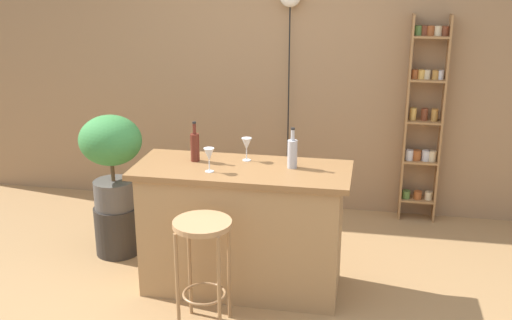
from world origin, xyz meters
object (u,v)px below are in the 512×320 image
at_px(bar_stool, 203,249).
at_px(bottle_vinegar, 292,153).
at_px(potted_plant, 111,152).
at_px(wine_glass_center, 246,144).
at_px(plant_stool, 117,230).
at_px(spice_shelf, 424,119).
at_px(wine_glass_left, 209,155).
at_px(pendant_globe_light, 290,1).
at_px(bottle_soda_blue, 195,146).

relative_size(bar_stool, bottle_vinegar, 2.63).
relative_size(potted_plant, wine_glass_center, 4.56).
distance_m(plant_stool, bottle_vinegar, 1.68).
bearing_deg(potted_plant, spice_shelf, 25.74).
height_order(wine_glass_left, pendant_globe_light, pendant_globe_light).
xyz_separation_m(spice_shelf, plant_stool, (-2.40, -1.16, -0.74)).
distance_m(bar_stool, plant_stool, 1.37).
bearing_deg(plant_stool, potted_plant, 90.00).
distance_m(bottle_soda_blue, wine_glass_center, 0.36).
bearing_deg(bottle_vinegar, wine_glass_left, -160.83).
relative_size(wine_glass_center, pendant_globe_light, 0.08).
distance_m(wine_glass_center, pendant_globe_light, 1.64).
distance_m(bar_stool, pendant_globe_light, 2.50).
height_order(spice_shelf, wine_glass_left, spice_shelf).
height_order(spice_shelf, wine_glass_center, spice_shelf).
xyz_separation_m(bottle_soda_blue, bottle_vinegar, (0.69, -0.02, -0.00)).
distance_m(spice_shelf, bottle_soda_blue, 2.18).
xyz_separation_m(spice_shelf, wine_glass_center, (-1.30, -1.34, 0.09)).
bearing_deg(bottle_soda_blue, bottle_vinegar, -1.52).
bearing_deg(bottle_vinegar, spice_shelf, 56.30).
xyz_separation_m(bottle_soda_blue, pendant_globe_light, (0.46, 1.46, 0.90)).
height_order(bottle_soda_blue, pendant_globe_light, pendant_globe_light).
distance_m(wine_glass_left, pendant_globe_light, 1.91).
xyz_separation_m(bar_stool, potted_plant, (-0.97, 0.90, 0.29)).
bearing_deg(pendant_globe_light, plant_stool, -135.28).
distance_m(bottle_vinegar, wine_glass_left, 0.56).
relative_size(plant_stool, potted_plant, 0.52).
relative_size(potted_plant, bottle_vinegar, 2.66).
height_order(plant_stool, wine_glass_center, wine_glass_center).
xyz_separation_m(bar_stool, pendant_globe_light, (0.24, 2.09, 1.36)).
height_order(plant_stool, pendant_globe_light, pendant_globe_light).
bearing_deg(wine_glass_center, pendant_globe_light, 85.59).
xyz_separation_m(bottle_vinegar, wine_glass_left, (-0.53, -0.19, 0.01)).
bearing_deg(pendant_globe_light, bar_stool, -96.43).
relative_size(plant_stool, wine_glass_left, 2.39).
distance_m(bottle_vinegar, wine_glass_center, 0.35).
relative_size(bar_stool, spice_shelf, 0.40).
relative_size(bar_stool, pendant_globe_light, 0.36).
distance_m(potted_plant, pendant_globe_light, 2.00).
bearing_deg(wine_glass_center, bottle_soda_blue, -167.15).
bearing_deg(bottle_soda_blue, plant_stool, 160.50).
height_order(bottle_vinegar, wine_glass_center, bottle_vinegar).
bearing_deg(spice_shelf, wine_glass_left, -132.57).
xyz_separation_m(spice_shelf, bottle_vinegar, (-0.96, -1.44, 0.08)).
distance_m(bar_stool, bottle_soda_blue, 0.81).
bearing_deg(spice_shelf, pendant_globe_light, 178.23).
relative_size(plant_stool, bottle_vinegar, 1.39).
distance_m(plant_stool, bottle_soda_blue, 1.14).
bearing_deg(pendant_globe_light, bottle_soda_blue, -107.33).
relative_size(bottle_vinegar, pendant_globe_light, 0.14).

